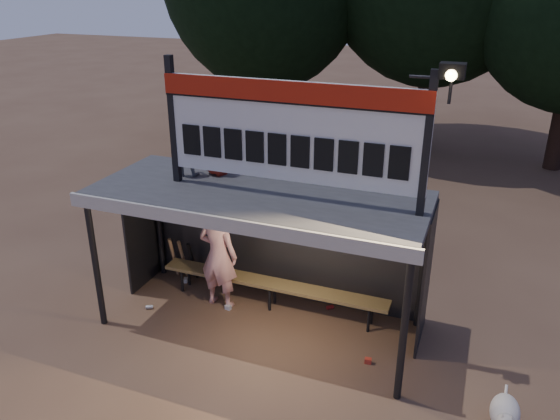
# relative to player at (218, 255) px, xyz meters

# --- Properties ---
(ground) EXTENTS (80.00, 80.00, 0.00)m
(ground) POSITION_rel_player_xyz_m (0.87, -0.30, -0.95)
(ground) COLOR brown
(ground) RESTS_ON ground
(player) EXTENTS (0.72, 0.50, 1.89)m
(player) POSITION_rel_player_xyz_m (0.00, 0.00, 0.00)
(player) COLOR white
(player) RESTS_ON ground
(child_a) EXTENTS (0.52, 0.45, 0.92)m
(child_a) POSITION_rel_player_xyz_m (-0.50, -0.01, 1.83)
(child_a) COLOR slate
(child_a) RESTS_ON dugout_shelter
(child_b) EXTENTS (0.53, 0.46, 0.92)m
(child_b) POSITION_rel_player_xyz_m (-0.05, 0.19, 1.83)
(child_b) COLOR maroon
(child_b) RESTS_ON dugout_shelter
(dugout_shelter) EXTENTS (5.10, 2.08, 2.32)m
(dugout_shelter) POSITION_rel_player_xyz_m (0.87, -0.06, 0.90)
(dugout_shelter) COLOR #3A3A3D
(dugout_shelter) RESTS_ON ground
(scoreboard_assembly) EXTENTS (4.10, 0.27, 1.99)m
(scoreboard_assembly) POSITION_rel_player_xyz_m (1.43, -0.31, 2.38)
(scoreboard_assembly) COLOR black
(scoreboard_assembly) RESTS_ON dugout_shelter
(bench) EXTENTS (4.00, 0.35, 0.48)m
(bench) POSITION_rel_player_xyz_m (0.87, 0.25, -0.51)
(bench) COLOR olive
(bench) RESTS_ON ground
(dog) EXTENTS (0.36, 0.81, 0.49)m
(dog) POSITION_rel_player_xyz_m (4.60, -1.34, -0.67)
(dog) COLOR beige
(dog) RESTS_ON ground
(bats) EXTENTS (0.47, 0.32, 0.84)m
(bats) POSITION_rel_player_xyz_m (-1.02, 0.52, -0.52)
(bats) COLOR #A7784E
(bats) RESTS_ON ground
(litter) EXTENTS (3.94, 1.28, 0.08)m
(litter) POSITION_rel_player_xyz_m (0.56, -0.08, -0.91)
(litter) COLOR red
(litter) RESTS_ON ground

